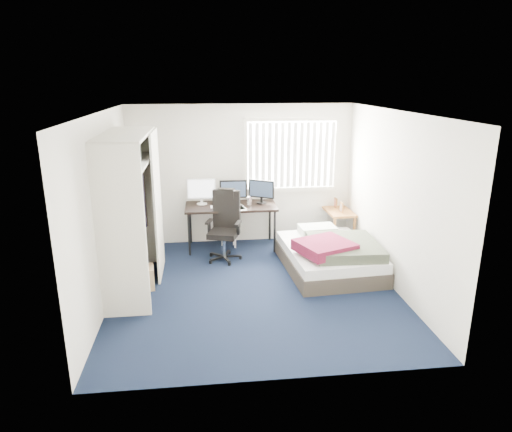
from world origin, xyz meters
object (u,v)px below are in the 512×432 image
at_px(office_chair, 225,233).
at_px(bed, 331,255).
at_px(nightstand, 338,213).
at_px(desk, 231,204).

bearing_deg(office_chair, bed, -23.63).
height_order(nightstand, bed, nightstand).
xyz_separation_m(nightstand, bed, (-0.49, -1.32, -0.28)).
distance_m(office_chair, bed, 1.78).
bearing_deg(bed, desk, 140.33).
distance_m(desk, bed, 2.00).
bearing_deg(nightstand, bed, -110.19).
relative_size(office_chair, bed, 0.63).
relative_size(desk, nightstand, 1.76).
distance_m(desk, nightstand, 1.99).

